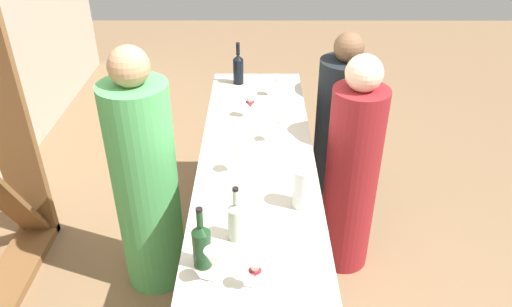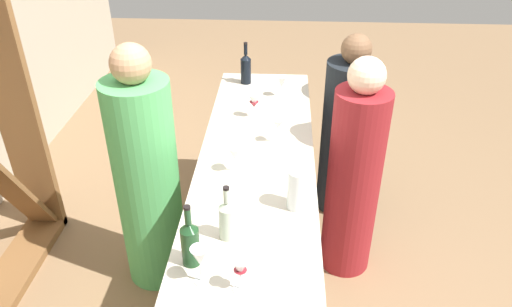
# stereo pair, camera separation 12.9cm
# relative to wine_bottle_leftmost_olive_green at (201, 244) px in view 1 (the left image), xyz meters

# --- Properties ---
(ground_plane) EXTENTS (12.00, 12.00, 0.00)m
(ground_plane) POSITION_rel_wine_bottle_leftmost_olive_green_xyz_m (0.82, -0.23, -1.09)
(ground_plane) COLOR #846647
(bar_counter) EXTENTS (2.55, 0.66, 0.98)m
(bar_counter) POSITION_rel_wine_bottle_leftmost_olive_green_xyz_m (0.82, -0.23, -0.60)
(bar_counter) COLOR gray
(bar_counter) RESTS_ON ground
(wine_bottle_leftmost_olive_green) EXTENTS (0.08, 0.08, 0.30)m
(wine_bottle_leftmost_olive_green) POSITION_rel_wine_bottle_leftmost_olive_green_xyz_m (0.00, 0.00, 0.00)
(wine_bottle_leftmost_olive_green) COLOR #193D1E
(wine_bottle_leftmost_olive_green) RESTS_ON bar_counter
(wine_bottle_second_left_clear_pale) EXTENTS (0.08, 0.08, 0.28)m
(wine_bottle_second_left_clear_pale) POSITION_rel_wine_bottle_leftmost_olive_green_xyz_m (0.17, -0.14, -0.01)
(wine_bottle_second_left_clear_pale) COLOR #B7C6B2
(wine_bottle_second_left_clear_pale) RESTS_ON bar_counter
(wine_bottle_center_near_black) EXTENTS (0.08, 0.08, 0.32)m
(wine_bottle_center_near_black) POSITION_rel_wine_bottle_leftmost_olive_green_xyz_m (1.91, -0.09, 0.01)
(wine_bottle_center_near_black) COLOR black
(wine_bottle_center_near_black) RESTS_ON bar_counter
(wine_glass_near_left) EXTENTS (0.07, 0.07, 0.15)m
(wine_glass_near_left) POSITION_rel_wine_bottle_leftmost_olive_green_xyz_m (1.69, -0.36, -0.01)
(wine_glass_near_left) COLOR white
(wine_glass_near_left) RESTS_ON bar_counter
(wine_glass_near_center) EXTENTS (0.07, 0.07, 0.16)m
(wine_glass_near_center) POSITION_rel_wine_bottle_leftmost_olive_green_xyz_m (1.03, -0.34, 0.00)
(wine_glass_near_center) COLOR white
(wine_glass_near_center) RESTS_ON bar_counter
(wine_glass_near_right) EXTENTS (0.06, 0.06, 0.16)m
(wine_glass_near_right) POSITION_rel_wine_bottle_leftmost_olive_green_xyz_m (-0.14, -0.22, -0.01)
(wine_glass_near_right) COLOR white
(wine_glass_near_right) RESTS_ON bar_counter
(wine_glass_far_left) EXTENTS (0.07, 0.07, 0.16)m
(wine_glass_far_left) POSITION_rel_wine_bottle_leftmost_olive_green_xyz_m (1.36, -0.18, -0.01)
(wine_glass_far_left) COLOR white
(wine_glass_far_left) RESTS_ON bar_counter
(wine_glass_far_center) EXTENTS (0.08, 0.08, 0.15)m
(wine_glass_far_center) POSITION_rel_wine_bottle_leftmost_olive_green_xyz_m (0.70, -0.12, -0.00)
(wine_glass_far_center) COLOR white
(wine_glass_far_center) RESTS_ON bar_counter
(wine_glass_far_right) EXTENTS (0.08, 0.08, 0.18)m
(wine_glass_far_right) POSITION_rel_wine_bottle_leftmost_olive_green_xyz_m (-0.11, -0.06, 0.01)
(wine_glass_far_right) COLOR white
(wine_glass_far_right) RESTS_ON bar_counter
(water_pitcher) EXTENTS (0.10, 0.10, 0.21)m
(water_pitcher) POSITION_rel_wine_bottle_leftmost_olive_green_xyz_m (0.41, -0.45, -0.01)
(water_pitcher) COLOR silver
(water_pitcher) RESTS_ON bar_counter
(person_left_guest) EXTENTS (0.39, 0.39, 1.51)m
(person_left_guest) POSITION_rel_wine_bottle_leftmost_olive_green_xyz_m (1.07, -0.83, -0.39)
(person_left_guest) COLOR maroon
(person_left_guest) RESTS_ON ground
(person_center_guest) EXTENTS (0.47, 0.47, 1.43)m
(person_center_guest) POSITION_rel_wine_bottle_leftmost_olive_green_xyz_m (1.74, -0.86, -0.44)
(person_center_guest) COLOR black
(person_center_guest) RESTS_ON ground
(person_right_guest) EXTENTS (0.43, 0.43, 1.62)m
(person_right_guest) POSITION_rel_wine_bottle_leftmost_olive_green_xyz_m (0.91, 0.45, -0.35)
(person_right_guest) COLOR #4CA559
(person_right_guest) RESTS_ON ground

